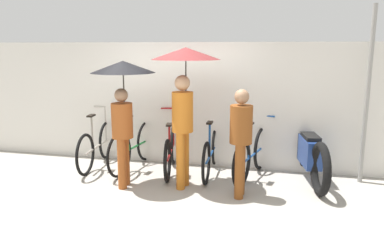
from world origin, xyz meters
The scene contains 12 objects.
ground_plane centered at (0.00, 0.00, 0.00)m, with size 30.00×30.00×0.00m, color #9E998E.
back_wall centered at (0.00, 1.68, 1.11)m, with size 11.70×0.12×2.22m.
parked_bicycle_0 centered at (-1.39, 1.14, 0.38)m, with size 0.44×1.72×1.03m.
parked_bicycle_1 centered at (-0.70, 1.20, 0.40)m, with size 0.44×1.78×1.07m.
parked_bicycle_2 centered at (0.00, 1.14, 0.37)m, with size 0.49×1.66×1.05m.
parked_bicycle_3 centered at (0.70, 1.22, 0.37)m, with size 0.44×1.75×1.11m.
parked_bicycle_4 centered at (1.40, 1.16, 0.39)m, with size 0.58×1.73×0.98m.
pedestrian_leading centered at (-0.52, 0.39, 1.52)m, with size 0.98×0.98×1.94m.
pedestrian_center centered at (0.40, 0.57, 1.69)m, with size 1.04×1.04×2.13m.
pedestrian_trailing centered at (1.28, 0.32, 0.91)m, with size 0.32×0.32×1.57m.
motorcycle centered at (2.31, 1.26, 0.43)m, with size 0.63×2.05×0.96m.
awning_pole centered at (3.11, 1.35, 1.39)m, with size 0.07×0.07×2.77m.
Camera 1 is at (1.79, -4.85, 2.15)m, focal length 35.00 mm.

